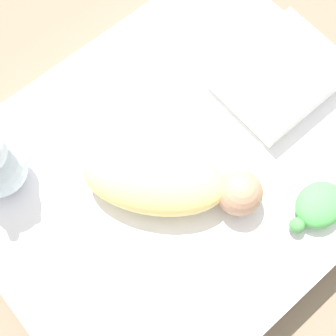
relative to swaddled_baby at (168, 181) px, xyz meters
name	(u,v)px	position (x,y,z in m)	size (l,w,h in m)	color
ground_plane	(179,179)	(-0.08, -0.04, -0.23)	(12.00, 12.00, 0.00)	#7A6B56
bed_mattress	(180,170)	(-0.08, -0.04, -0.15)	(1.22, 1.00, 0.16)	white
swaddled_baby	(168,181)	(0.00, 0.00, 0.00)	(0.42, 0.46, 0.14)	#EFDB7F
pillow	(279,75)	(-0.48, -0.05, -0.03)	(0.35, 0.28, 0.09)	white
turtle_plush	(318,206)	(-0.28, 0.31, -0.03)	(0.18, 0.12, 0.07)	#51B756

